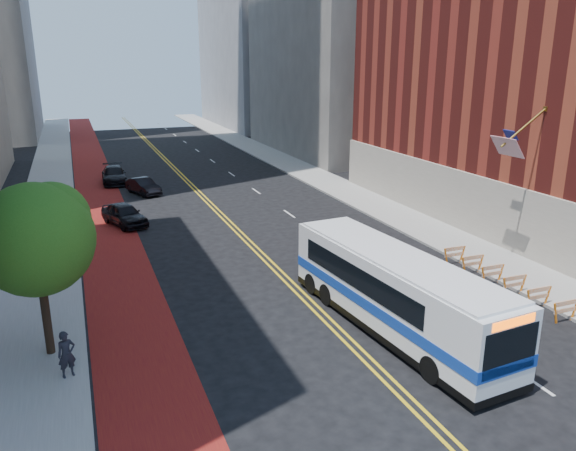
% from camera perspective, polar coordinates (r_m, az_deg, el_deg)
% --- Properties ---
extents(ground, '(160.00, 160.00, 0.00)m').
position_cam_1_polar(ground, '(21.30, 9.85, -14.97)').
color(ground, black).
rests_on(ground, ground).
extents(sidewalk_left, '(4.00, 140.00, 0.15)m').
position_cam_1_polar(sidewalk_left, '(46.77, -23.24, 1.65)').
color(sidewalk_left, gray).
rests_on(sidewalk_left, ground).
extents(sidewalk_right, '(4.00, 140.00, 0.15)m').
position_cam_1_polar(sidewalk_right, '(51.51, 4.41, 4.24)').
color(sidewalk_right, gray).
rests_on(sidewalk_right, ground).
extents(bus_lane_paint, '(3.60, 140.00, 0.01)m').
position_cam_1_polar(bus_lane_paint, '(46.76, -18.47, 2.06)').
color(bus_lane_paint, maroon).
rests_on(bus_lane_paint, ground).
extents(center_line_inner, '(0.14, 140.00, 0.01)m').
position_cam_1_polar(center_line_inner, '(47.69, -8.96, 2.99)').
color(center_line_inner, gold).
rests_on(center_line_inner, ground).
extents(center_line_outer, '(0.14, 140.00, 0.01)m').
position_cam_1_polar(center_line_outer, '(47.76, -8.53, 3.03)').
color(center_line_outer, gold).
rests_on(center_line_outer, ground).
extents(lane_dashes, '(0.14, 98.20, 0.01)m').
position_cam_1_polar(lane_dashes, '(56.43, -5.76, 5.23)').
color(lane_dashes, silver).
rests_on(lane_dashes, ground).
extents(construction_barriers, '(1.42, 10.91, 1.00)m').
position_cam_1_polar(construction_barriers, '(28.89, 23.04, -5.87)').
color(construction_barriers, orange).
rests_on(construction_barriers, ground).
extents(street_tree, '(4.20, 4.20, 6.70)m').
position_cam_1_polar(street_tree, '(22.37, -24.13, -0.87)').
color(street_tree, black).
rests_on(street_tree, sidewalk_left).
extents(transit_bus, '(3.83, 12.47, 3.38)m').
position_cam_1_polar(transit_bus, '(24.03, 10.57, -6.48)').
color(transit_bus, white).
rests_on(transit_bus, ground).
extents(car_a, '(3.22, 4.82, 1.52)m').
position_cam_1_polar(car_a, '(40.27, -16.29, 1.10)').
color(car_a, black).
rests_on(car_a, ground).
extents(car_b, '(2.75, 4.33, 1.35)m').
position_cam_1_polar(car_b, '(49.23, -14.50, 3.89)').
color(car_b, black).
rests_on(car_b, ground).
extents(car_c, '(2.30, 5.27, 1.51)m').
position_cam_1_polar(car_c, '(54.36, -17.26, 4.93)').
color(car_c, black).
rests_on(car_c, ground).
extents(pedestrian, '(0.72, 0.58, 1.73)m').
position_cam_1_polar(pedestrian, '(21.85, -21.58, -12.07)').
color(pedestrian, black).
rests_on(pedestrian, sidewalk_left).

